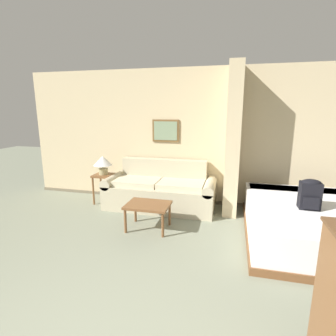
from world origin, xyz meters
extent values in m
cube|color=#CCB78E|center=(0.00, 4.07, 1.30)|extent=(7.09, 0.12, 2.60)
cube|color=#70644E|center=(0.00, 3.99, 0.03)|extent=(7.09, 0.02, 0.06)
cube|color=brown|center=(-0.61, 3.99, 1.43)|extent=(0.53, 0.02, 0.43)
cube|color=gray|center=(-0.61, 3.97, 1.43)|extent=(0.46, 0.01, 0.36)
cube|color=#CCB78E|center=(0.68, 3.68, 1.30)|extent=(0.24, 0.65, 2.60)
cube|color=#B7AD8E|center=(-0.61, 3.55, 0.22)|extent=(1.68, 0.84, 0.45)
cube|color=#B7AD8E|center=(-0.61, 3.87, 0.67)|extent=(1.68, 0.20, 0.43)
cube|color=#B7AD8E|center=(-1.54, 3.55, 0.22)|extent=(0.18, 0.84, 0.45)
cylinder|color=#B7AD8E|center=(-1.54, 3.55, 0.49)|extent=(0.20, 0.84, 0.20)
cube|color=#B7AD8E|center=(0.32, 3.55, 0.22)|extent=(0.18, 0.84, 0.45)
cylinder|color=#B7AD8E|center=(0.32, 3.55, 0.49)|extent=(0.20, 0.84, 0.20)
cube|color=beige|center=(-1.03, 3.50, 0.50)|extent=(0.82, 0.60, 0.10)
cube|color=beige|center=(-0.19, 3.50, 0.50)|extent=(0.82, 0.60, 0.10)
cube|color=brown|center=(-0.55, 2.63, 0.39)|extent=(0.67, 0.50, 0.04)
cylinder|color=brown|center=(-0.84, 2.42, 0.19)|extent=(0.04, 0.04, 0.38)
cylinder|color=brown|center=(-0.25, 2.42, 0.19)|extent=(0.04, 0.04, 0.38)
cylinder|color=brown|center=(-0.84, 2.84, 0.19)|extent=(0.04, 0.04, 0.38)
cylinder|color=brown|center=(-0.25, 2.84, 0.19)|extent=(0.04, 0.04, 0.38)
cube|color=brown|center=(-1.77, 3.55, 0.56)|extent=(0.37, 0.37, 0.04)
cylinder|color=brown|center=(-1.93, 3.40, 0.27)|extent=(0.04, 0.04, 0.55)
cylinder|color=brown|center=(-1.62, 3.40, 0.27)|extent=(0.04, 0.04, 0.55)
cylinder|color=brown|center=(-1.93, 3.71, 0.27)|extent=(0.04, 0.04, 0.55)
cylinder|color=brown|center=(-1.62, 3.71, 0.27)|extent=(0.04, 0.04, 0.55)
cylinder|color=tan|center=(-1.77, 3.55, 0.64)|extent=(0.18, 0.18, 0.12)
cylinder|color=tan|center=(-1.77, 3.55, 0.74)|extent=(0.02, 0.02, 0.06)
cone|color=silver|center=(-1.77, 3.55, 0.86)|extent=(0.36, 0.36, 0.18)
cube|color=brown|center=(1.84, 2.85, 0.05)|extent=(1.82, 2.19, 0.10)
cube|color=white|center=(1.84, 2.85, 0.30)|extent=(1.78, 2.15, 0.41)
cube|color=white|center=(1.84, 3.71, 0.46)|extent=(1.66, 0.36, 0.10)
cube|color=black|center=(1.73, 2.76, 0.69)|extent=(0.26, 0.19, 0.37)
cube|color=black|center=(1.73, 2.65, 0.62)|extent=(0.20, 0.03, 0.16)
ellipsoid|color=black|center=(1.73, 2.76, 0.88)|extent=(0.25, 0.18, 0.09)
camera|label=1|loc=(0.67, -1.00, 1.84)|focal=28.00mm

